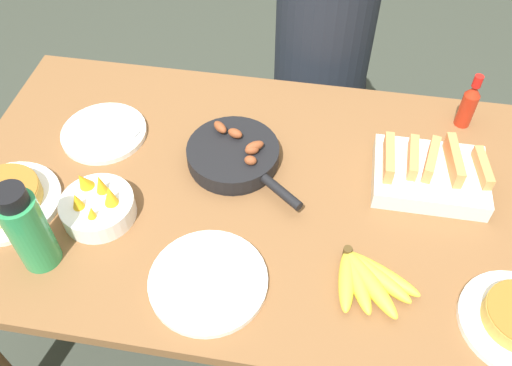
% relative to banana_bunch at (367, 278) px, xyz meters
% --- Properties ---
extents(ground_plane, '(14.00, 14.00, 0.00)m').
position_rel_banana_bunch_xyz_m(ground_plane, '(-0.28, 0.22, -0.77)').
color(ground_plane, '#383D33').
extents(dining_table, '(1.51, 0.88, 0.75)m').
position_rel_banana_bunch_xyz_m(dining_table, '(-0.28, 0.22, -0.12)').
color(dining_table, brown).
rests_on(dining_table, ground_plane).
extents(banana_bunch, '(0.19, 0.18, 0.04)m').
position_rel_banana_bunch_xyz_m(banana_bunch, '(0.00, 0.00, 0.00)').
color(banana_bunch, yellow).
rests_on(banana_bunch, dining_table).
extents(melon_tray, '(0.28, 0.21, 0.10)m').
position_rel_banana_bunch_xyz_m(melon_tray, '(0.14, 0.32, 0.02)').
color(melon_tray, silver).
rests_on(melon_tray, dining_table).
extents(skillet, '(0.32, 0.28, 0.08)m').
position_rel_banana_bunch_xyz_m(skillet, '(-0.35, 0.30, 0.01)').
color(skillet, black).
rests_on(skillet, dining_table).
extents(frittata_plate_side, '(0.25, 0.25, 0.06)m').
position_rel_banana_bunch_xyz_m(frittata_plate_side, '(-0.87, 0.08, 0.01)').
color(frittata_plate_side, white).
rests_on(frittata_plate_side, dining_table).
extents(empty_plate_near_front, '(0.23, 0.23, 0.02)m').
position_rel_banana_bunch_xyz_m(empty_plate_near_front, '(-0.72, 0.34, -0.01)').
color(empty_plate_near_front, white).
rests_on(empty_plate_near_front, dining_table).
extents(empty_plate_far_left, '(0.26, 0.26, 0.02)m').
position_rel_banana_bunch_xyz_m(empty_plate_far_left, '(-0.34, -0.06, -0.01)').
color(empty_plate_far_left, white).
rests_on(empty_plate_far_left, dining_table).
extents(fruit_bowl_mango, '(0.17, 0.17, 0.11)m').
position_rel_banana_bunch_xyz_m(fruit_bowl_mango, '(-0.64, 0.08, 0.02)').
color(fruit_bowl_mango, white).
rests_on(fruit_bowl_mango, dining_table).
extents(water_bottle, '(0.08, 0.08, 0.24)m').
position_rel_banana_bunch_xyz_m(water_bottle, '(-0.72, -0.06, 0.09)').
color(water_bottle, '#2D9351').
rests_on(water_bottle, dining_table).
extents(hot_sauce_bottle, '(0.04, 0.04, 0.17)m').
position_rel_banana_bunch_xyz_m(hot_sauce_bottle, '(0.25, 0.55, 0.05)').
color(hot_sauce_bottle, '#B72814').
rests_on(hot_sauce_bottle, dining_table).
extents(person_figure, '(0.35, 0.35, 1.25)m').
position_rel_banana_bunch_xyz_m(person_figure, '(-0.17, 0.90, -0.25)').
color(person_figure, black).
rests_on(person_figure, ground_plane).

